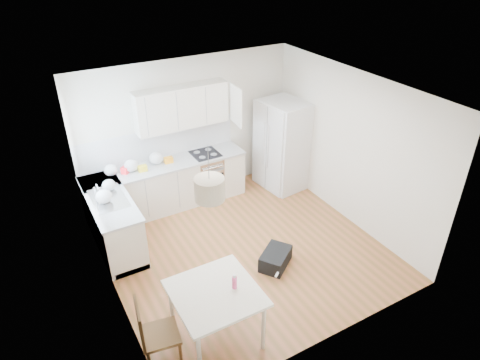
{
  "coord_description": "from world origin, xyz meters",
  "views": [
    {
      "loc": [
        -2.79,
        -4.81,
        4.58
      ],
      "look_at": [
        0.16,
        0.4,
        1.07
      ],
      "focal_mm": 32.0,
      "sensor_mm": 36.0,
      "label": 1
    }
  ],
  "objects_px": {
    "dining_chair": "(160,333)",
    "dining_table": "(216,297)",
    "refrigerator": "(283,145)",
    "gym_bag": "(275,259)"
  },
  "relations": [
    {
      "from": "refrigerator",
      "to": "gym_bag",
      "type": "bearing_deg",
      "value": -133.09
    },
    {
      "from": "dining_table",
      "to": "dining_chair",
      "type": "xyz_separation_m",
      "value": [
        -0.73,
        0.0,
        -0.21
      ]
    },
    {
      "from": "refrigerator",
      "to": "dining_table",
      "type": "relative_size",
      "value": 1.75
    },
    {
      "from": "dining_table",
      "to": "gym_bag",
      "type": "height_order",
      "value": "dining_table"
    },
    {
      "from": "refrigerator",
      "to": "dining_table",
      "type": "distance_m",
      "value": 4.05
    },
    {
      "from": "dining_table",
      "to": "gym_bag",
      "type": "bearing_deg",
      "value": 29.22
    },
    {
      "from": "dining_chair",
      "to": "dining_table",
      "type": "bearing_deg",
      "value": 9.25
    },
    {
      "from": "dining_table",
      "to": "gym_bag",
      "type": "distance_m",
      "value": 1.74
    },
    {
      "from": "refrigerator",
      "to": "dining_table",
      "type": "bearing_deg",
      "value": -142.75
    },
    {
      "from": "gym_bag",
      "to": "dining_table",
      "type": "bearing_deg",
      "value": 173.5
    }
  ]
}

